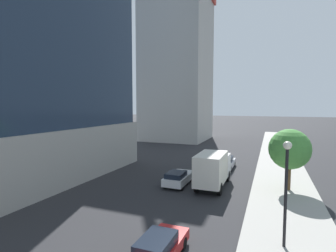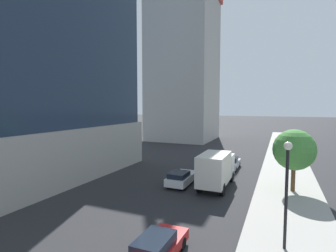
# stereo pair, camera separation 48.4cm
# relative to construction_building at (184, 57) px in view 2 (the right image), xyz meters

# --- Properties ---
(sidewalk) EXTENTS (5.49, 120.00, 0.15)m
(sidewalk) POSITION_rel_construction_building_xyz_m (21.24, -36.24, -18.58)
(sidewalk) COLOR #9E9B93
(sidewalk) RESTS_ON ground
(construction_building) EXTENTS (14.26, 15.21, 42.68)m
(construction_building) POSITION_rel_construction_building_xyz_m (0.00, 0.00, 0.00)
(construction_building) COLOR #B2AFA8
(construction_building) RESTS_ON ground
(street_lamp) EXTENTS (0.44, 0.44, 5.71)m
(street_lamp) POSITION_rel_construction_building_xyz_m (20.82, -41.41, -14.76)
(street_lamp) COLOR black
(street_lamp) RESTS_ON sidewalk
(street_tree) EXTENTS (3.59, 3.59, 5.49)m
(street_tree) POSITION_rel_construction_building_xyz_m (21.60, -30.88, -14.83)
(street_tree) COLOR brown
(street_tree) RESTS_ON sidewalk
(car_white) EXTENTS (1.89, 4.46, 1.43)m
(car_white) POSITION_rel_construction_building_xyz_m (11.76, -32.74, -17.93)
(car_white) COLOR silver
(car_white) RESTS_ON ground
(car_silver) EXTENTS (1.73, 4.35, 1.45)m
(car_silver) POSITION_rel_construction_building_xyz_m (15.02, -24.09, -17.95)
(car_silver) COLOR #B7B7BC
(car_silver) RESTS_ON ground
(car_red) EXTENTS (1.76, 4.79, 1.39)m
(car_red) POSITION_rel_construction_building_xyz_m (15.02, -45.07, -17.96)
(car_red) COLOR red
(car_red) RESTS_ON ground
(box_truck) EXTENTS (2.34, 6.50, 3.34)m
(box_truck) POSITION_rel_construction_building_xyz_m (15.02, -32.23, -16.78)
(box_truck) COLOR silver
(box_truck) RESTS_ON ground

